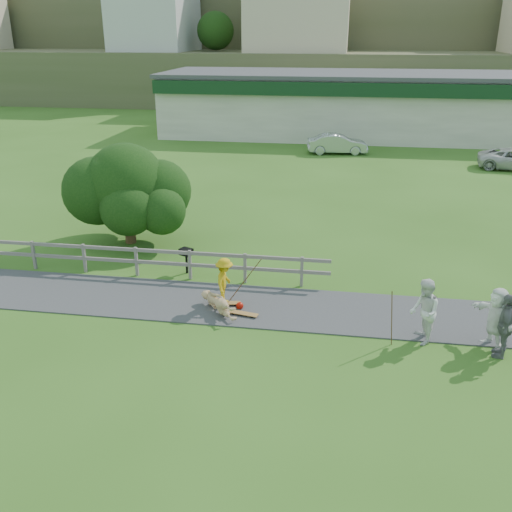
{
  "coord_description": "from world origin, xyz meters",
  "views": [
    {
      "loc": [
        3.29,
        -14.88,
        8.36
      ],
      "look_at": [
        0.6,
        2.0,
        1.56
      ],
      "focal_mm": 40.0,
      "sensor_mm": 36.0,
      "label": 1
    }
  ],
  "objects_px": {
    "spectator_b": "(505,326)",
    "tree": "(128,207)",
    "spectator_d": "(496,318)",
    "skater_rider": "(225,284)",
    "car_silver": "(337,144)",
    "spectator_a": "(424,312)",
    "skater_fallen": "(219,304)",
    "bbq": "(187,261)"
  },
  "relations": [
    {
      "from": "spectator_d",
      "to": "tree",
      "type": "height_order",
      "value": "tree"
    },
    {
      "from": "spectator_b",
      "to": "spectator_d",
      "type": "relative_size",
      "value": 1.03
    },
    {
      "from": "spectator_b",
      "to": "bbq",
      "type": "distance_m",
      "value": 10.92
    },
    {
      "from": "bbq",
      "to": "spectator_b",
      "type": "bearing_deg",
      "value": 1.0
    },
    {
      "from": "car_silver",
      "to": "bbq",
      "type": "height_order",
      "value": "car_silver"
    },
    {
      "from": "skater_rider",
      "to": "tree",
      "type": "bearing_deg",
      "value": 45.79
    },
    {
      "from": "car_silver",
      "to": "bbq",
      "type": "distance_m",
      "value": 23.39
    },
    {
      "from": "car_silver",
      "to": "spectator_a",
      "type": "bearing_deg",
      "value": 179.41
    },
    {
      "from": "tree",
      "to": "skater_rider",
      "type": "bearing_deg",
      "value": -45.34
    },
    {
      "from": "car_silver",
      "to": "tree",
      "type": "bearing_deg",
      "value": 150.79
    },
    {
      "from": "skater_fallen",
      "to": "tree",
      "type": "distance_m",
      "value": 7.76
    },
    {
      "from": "spectator_b",
      "to": "spectator_d",
      "type": "distance_m",
      "value": 0.5
    },
    {
      "from": "skater_rider",
      "to": "car_silver",
      "type": "xyz_separation_m",
      "value": [
        2.93,
        25.3,
        -0.07
      ]
    },
    {
      "from": "skater_rider",
      "to": "car_silver",
      "type": "relative_size",
      "value": 0.36
    },
    {
      "from": "car_silver",
      "to": "tree",
      "type": "height_order",
      "value": "tree"
    },
    {
      "from": "car_silver",
      "to": "spectator_b",
      "type": "bearing_deg",
      "value": -176.41
    },
    {
      "from": "spectator_b",
      "to": "tree",
      "type": "relative_size",
      "value": 0.35
    },
    {
      "from": "spectator_b",
      "to": "tree",
      "type": "height_order",
      "value": "tree"
    },
    {
      "from": "spectator_a",
      "to": "spectator_b",
      "type": "bearing_deg",
      "value": 72.06
    },
    {
      "from": "spectator_a",
      "to": "car_silver",
      "type": "bearing_deg",
      "value": -179.48
    },
    {
      "from": "skater_fallen",
      "to": "car_silver",
      "type": "height_order",
      "value": "car_silver"
    },
    {
      "from": "spectator_a",
      "to": "skater_fallen",
      "type": "bearing_deg",
      "value": -103.91
    },
    {
      "from": "skater_rider",
      "to": "skater_fallen",
      "type": "height_order",
      "value": "skater_rider"
    },
    {
      "from": "tree",
      "to": "bbq",
      "type": "relative_size",
      "value": 5.56
    },
    {
      "from": "spectator_a",
      "to": "spectator_d",
      "type": "relative_size",
      "value": 1.07
    },
    {
      "from": "spectator_a",
      "to": "bbq",
      "type": "bearing_deg",
      "value": -121.42
    },
    {
      "from": "spectator_b",
      "to": "bbq",
      "type": "bearing_deg",
      "value": -98.19
    },
    {
      "from": "skater_rider",
      "to": "bbq",
      "type": "relative_size",
      "value": 1.63
    },
    {
      "from": "car_silver",
      "to": "tree",
      "type": "xyz_separation_m",
      "value": [
        -8.09,
        -20.08,
        0.86
      ]
    },
    {
      "from": "skater_rider",
      "to": "spectator_d",
      "type": "height_order",
      "value": "spectator_d"
    },
    {
      "from": "spectator_b",
      "to": "bbq",
      "type": "height_order",
      "value": "spectator_b"
    },
    {
      "from": "tree",
      "to": "bbq",
      "type": "distance_m",
      "value": 4.4
    },
    {
      "from": "tree",
      "to": "spectator_b",
      "type": "bearing_deg",
      "value": -27.81
    },
    {
      "from": "spectator_d",
      "to": "bbq",
      "type": "bearing_deg",
      "value": -134.2
    },
    {
      "from": "spectator_d",
      "to": "tree",
      "type": "distance_m",
      "value": 14.7
    },
    {
      "from": "spectator_b",
      "to": "skater_rider",
      "type": "bearing_deg",
      "value": -87.88
    },
    {
      "from": "car_silver",
      "to": "tree",
      "type": "relative_size",
      "value": 0.8
    },
    {
      "from": "spectator_a",
      "to": "car_silver",
      "type": "relative_size",
      "value": 0.45
    },
    {
      "from": "skater_rider",
      "to": "bbq",
      "type": "xyz_separation_m",
      "value": [
        -1.95,
        2.43,
        -0.3
      ]
    },
    {
      "from": "skater_rider",
      "to": "car_silver",
      "type": "distance_m",
      "value": 25.47
    },
    {
      "from": "spectator_d",
      "to": "car_silver",
      "type": "height_order",
      "value": "spectator_d"
    },
    {
      "from": "skater_rider",
      "to": "spectator_b",
      "type": "bearing_deg",
      "value": -101.24
    }
  ]
}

